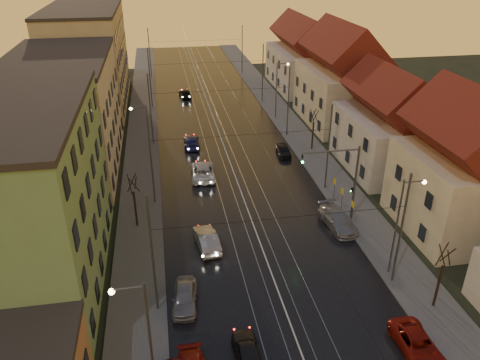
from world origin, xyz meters
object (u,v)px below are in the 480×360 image
driving_car_4 (185,93)px  parked_right_0 (417,345)px  driving_car_1 (207,239)px  driving_car_3 (191,142)px  driving_car_0 (247,352)px  street_lamp_2 (146,134)px  driving_car_2 (203,171)px  street_lamp_0 (143,332)px  traffic_light_mast (345,174)px  parked_right_2 (284,150)px  parked_left_3 (185,297)px  street_lamp_1 (402,218)px  street_lamp_3 (279,85)px  parked_right_1 (338,220)px

driving_car_4 → parked_right_0: driving_car_4 is taller
driving_car_1 → driving_car_3: driving_car_1 is taller
driving_car_0 → street_lamp_2: bearing=-77.6°
driving_car_2 → parked_right_0: bearing=114.8°
street_lamp_0 → traffic_light_mast: bearing=43.1°
street_lamp_0 → parked_right_2: size_ratio=2.20×
driving_car_3 → parked_right_2: (10.53, -4.43, -0.04)m
driving_car_2 → driving_car_4: driving_car_2 is taller
traffic_light_mast → parked_left_3: 17.59m
street_lamp_1 → driving_car_4: (-12.39, 48.48, -4.19)m
street_lamp_1 → driving_car_3: (-13.06, 27.43, -4.22)m
street_lamp_2 → driving_car_4: size_ratio=1.95×
driving_car_4 → driving_car_0: bearing=84.3°
street_lamp_1 → street_lamp_0: bearing=-156.3°
street_lamp_1 → driving_car_4: street_lamp_1 is taller
street_lamp_3 → driving_car_3: size_ratio=1.75×
parked_left_3 → parked_right_0: 15.28m
street_lamp_0 → driving_car_3: bearing=81.7°
street_lamp_0 → driving_car_1: bearing=71.4°
driving_car_0 → driving_car_1: 12.24m
parked_left_3 → parked_right_2: bearing=67.2°
street_lamp_0 → street_lamp_3: (18.21, 44.00, 0.00)m
street_lamp_1 → traffic_light_mast: 8.08m
driving_car_2 → parked_right_0: 28.35m
street_lamp_0 → street_lamp_2: size_ratio=1.00×
driving_car_4 → street_lamp_2: bearing=72.9°
driving_car_2 → driving_car_4: size_ratio=1.29×
parked_left_3 → parked_right_0: bearing=-19.8°
driving_car_3 → street_lamp_2: bearing=57.6°
street_lamp_3 → driving_car_0: street_lamp_3 is taller
driving_car_1 → parked_right_0: bearing=124.0°
street_lamp_2 → parked_right_0: 32.19m
driving_car_0 → driving_car_4: 54.81m
traffic_light_mast → driving_car_4: bearing=105.6°
traffic_light_mast → parked_left_3: size_ratio=1.76×
street_lamp_3 → parked_right_0: 43.82m
street_lamp_2 → driving_car_0: size_ratio=2.08×
parked_right_1 → street_lamp_2: bearing=135.7°
driving_car_3 → driving_car_2: bearing=95.8°
street_lamp_0 → driving_car_0: 7.33m
driving_car_3 → street_lamp_0: bearing=84.0°
driving_car_4 → driving_car_3: bearing=82.6°
parked_left_3 → parked_right_0: size_ratio=0.91×
street_lamp_0 → driving_car_1: 15.19m
street_lamp_1 → parked_right_2: bearing=96.3°
street_lamp_2 → driving_car_3: 9.98m
parked_right_0 → parked_right_1: 14.47m
driving_car_1 → parked_right_2: (11.03, 17.14, -0.12)m
driving_car_1 → parked_left_3: 7.04m
driving_car_2 → street_lamp_3: bearing=-122.9°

